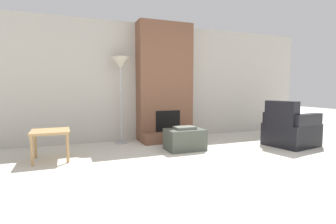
{
  "coord_description": "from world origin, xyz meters",
  "views": [
    {
      "loc": [
        -2.11,
        -2.63,
        1.16
      ],
      "look_at": [
        0.0,
        2.68,
        0.64
      ],
      "focal_mm": 28.0,
      "sensor_mm": 36.0,
      "label": 1
    }
  ],
  "objects": [
    {
      "name": "floor_lamp_left",
      "position": [
        -1.0,
        2.83,
        1.59
      ],
      "size": [
        0.38,
        0.38,
        1.81
      ],
      "color": "#ADADB2",
      "rests_on": "ground_plane"
    },
    {
      "name": "fireplace",
      "position": [
        0.0,
        2.87,
        1.23
      ],
      "size": [
        1.23,
        0.73,
        2.6
      ],
      "color": "brown",
      "rests_on": "ground_plane"
    },
    {
      "name": "wall_back",
      "position": [
        0.0,
        3.12,
        1.3
      ],
      "size": [
        7.85,
        0.06,
        2.6
      ],
      "primitive_type": "cube",
      "color": "#BCB7AD",
      "rests_on": "ground_plane"
    },
    {
      "name": "ottoman",
      "position": [
        -0.02,
        1.77,
        0.21
      ],
      "size": [
        0.7,
        0.5,
        0.45
      ],
      "color": "#474C42",
      "rests_on": "ground_plane"
    },
    {
      "name": "ground_plane",
      "position": [
        0.0,
        0.0,
        0.0
      ],
      "size": [
        24.0,
        24.0,
        0.0
      ],
      "primitive_type": "plane",
      "color": "beige"
    },
    {
      "name": "armchair",
      "position": [
        2.08,
        1.3,
        0.3
      ],
      "size": [
        1.01,
        0.93,
        0.92
      ],
      "rotation": [
        0.0,
        0.0,
        1.75
      ],
      "color": "black",
      "rests_on": "ground_plane"
    },
    {
      "name": "side_table",
      "position": [
        -2.33,
        1.91,
        0.42
      ],
      "size": [
        0.58,
        0.58,
        0.49
      ],
      "color": "tan",
      "rests_on": "ground_plane"
    }
  ]
}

